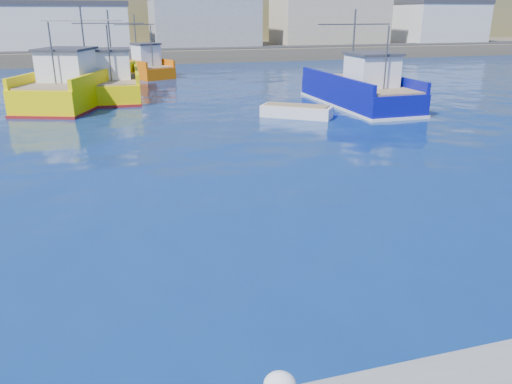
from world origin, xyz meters
TOP-DOWN VIEW (x-y plane):
  - ground at (0.00, 0.00)m, footprint 260.00×260.00m
  - dock_bollards at (0.60, -3.40)m, footprint 36.20×0.20m
  - trawler_yellow_a at (-6.46, 30.05)m, footprint 8.94×14.09m
  - trawler_yellow_b at (-4.03, 32.24)m, footprint 5.44×11.65m
  - trawler_blue at (12.57, 22.84)m, footprint 5.57×11.61m
  - boat_orange at (-0.79, 44.80)m, footprint 6.20×9.06m
  - skiff_mid at (6.79, 20.18)m, footprint 4.46×3.86m

SIDE VIEW (x-z plane):
  - ground at x=0.00m, z-range 0.00..0.00m
  - skiff_mid at x=6.79m, z-range -0.17..0.79m
  - dock_bollards at x=0.60m, z-range 0.50..0.80m
  - boat_orange at x=-0.79m, z-range -2.01..4.09m
  - trawler_yellow_b at x=-4.03m, z-range -2.22..4.32m
  - trawler_blue at x=12.57m, z-range -2.22..4.33m
  - trawler_yellow_a at x=-6.46m, z-range -2.24..4.54m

